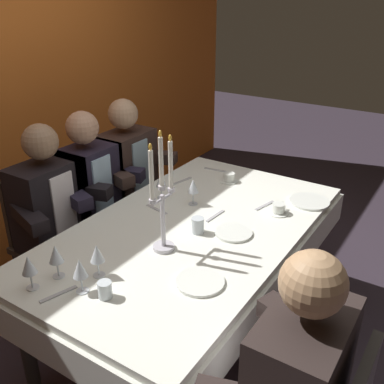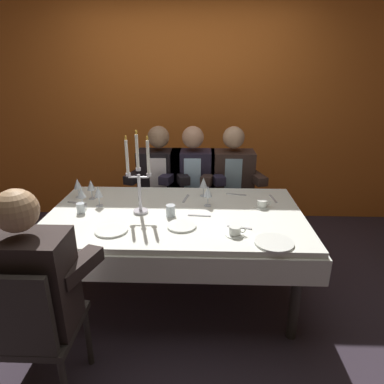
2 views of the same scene
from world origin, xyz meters
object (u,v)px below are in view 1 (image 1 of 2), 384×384
(coffee_cup_1, at_px, (279,209))
(seated_diner_1, at_px, (49,204))
(wine_glass_3, at_px, (161,181))
(coffee_cup_0, at_px, (229,178))
(wine_glass_2, at_px, (97,254))
(water_tumbler_1, at_px, (105,290))
(seated_diner_2, at_px, (88,185))
(wine_glass_5, at_px, (193,187))
(dining_table, at_px, (191,245))
(dinner_plate_2, at_px, (233,233))
(wine_glass_0, at_px, (29,266))
(seated_diner_0, at_px, (301,381))
(dinner_plate_0, at_px, (309,202))
(candelabra, at_px, (162,203))
(wine_glass_4, at_px, (80,269))
(water_tumbler_0, at_px, (198,225))
(dinner_plate_1, at_px, (200,282))
(seated_diner_3, at_px, (126,167))
(wine_glass_1, at_px, (56,255))

(coffee_cup_1, relative_size, seated_diner_1, 0.11)
(wine_glass_3, height_order, coffee_cup_0, wine_glass_3)
(wine_glass_2, height_order, water_tumbler_1, wine_glass_2)
(water_tumbler_1, relative_size, seated_diner_2, 0.06)
(wine_glass_5, height_order, coffee_cup_1, wine_glass_5)
(dining_table, bearing_deg, dinner_plate_2, -75.19)
(coffee_cup_0, relative_size, seated_diner_2, 0.11)
(wine_glass_0, relative_size, wine_glass_5, 1.00)
(wine_glass_3, relative_size, seated_diner_0, 0.13)
(dinner_plate_0, relative_size, water_tumbler_1, 3.20)
(dinner_plate_2, distance_m, coffee_cup_1, 0.37)
(coffee_cup_0, bearing_deg, coffee_cup_1, -118.25)
(wine_glass_3, bearing_deg, wine_glass_0, -176.37)
(candelabra, height_order, coffee_cup_1, candelabra)
(candelabra, bearing_deg, seated_diner_2, 67.93)
(dinner_plate_2, height_order, seated_diner_2, seated_diner_2)
(wine_glass_4, relative_size, water_tumbler_0, 1.88)
(candelabra, bearing_deg, wine_glass_4, 168.93)
(coffee_cup_0, xyz_separation_m, seated_diner_0, (-1.34, -1.01, -0.03))
(wine_glass_0, relative_size, seated_diner_2, 0.13)
(seated_diner_0, bearing_deg, wine_glass_3, 54.60)
(wine_glass_2, height_order, coffee_cup_0, wine_glass_2)
(candelabra, xyz_separation_m, wine_glass_0, (-0.57, 0.29, -0.14))
(dining_table, bearing_deg, wine_glass_2, 170.11)
(seated_diner_1, bearing_deg, dinner_plate_2, -75.54)
(dinner_plate_1, bearing_deg, coffee_cup_1, -1.93)
(wine_glass_2, distance_m, seated_diner_1, 0.88)
(wine_glass_0, xyz_separation_m, wine_glass_5, (1.08, -0.15, 0.00))
(wine_glass_3, distance_m, wine_glass_5, 0.21)
(water_tumbler_0, distance_m, seated_diner_3, 1.08)
(water_tumbler_0, relative_size, coffee_cup_1, 0.66)
(dining_table, distance_m, coffee_cup_1, 0.56)
(dinner_plate_0, xyz_separation_m, wine_glass_4, (-1.38, 0.53, 0.11))
(wine_glass_3, bearing_deg, wine_glass_4, -164.04)
(water_tumbler_1, height_order, seated_diner_2, seated_diner_2)
(dinner_plate_2, distance_m, water_tumbler_1, 0.79)
(dinner_plate_1, bearing_deg, water_tumbler_0, 33.63)
(dining_table, relative_size, wine_glass_2, 11.83)
(wine_glass_1, bearing_deg, wine_glass_0, 165.99)
(wine_glass_2, bearing_deg, coffee_cup_1, -23.59)
(seated_diner_1, distance_m, seated_diner_3, 0.72)
(candelabra, bearing_deg, dinner_plate_2, -35.02)
(wine_glass_5, bearing_deg, wine_glass_4, -176.65)
(dining_table, bearing_deg, coffee_cup_0, 10.40)
(wine_glass_5, height_order, coffee_cup_0, wine_glass_5)
(wine_glass_4, distance_m, water_tumbler_0, 0.72)
(wine_glass_3, distance_m, seated_diner_2, 0.56)
(dinner_plate_2, relative_size, wine_glass_2, 1.23)
(wine_glass_2, distance_m, coffee_cup_0, 1.27)
(water_tumbler_0, distance_m, seated_diner_0, 1.04)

